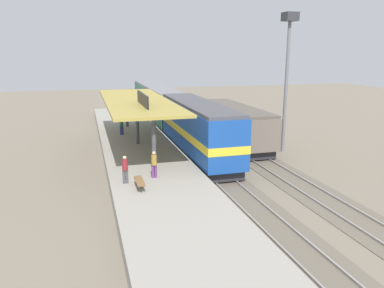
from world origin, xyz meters
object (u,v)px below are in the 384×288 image
(platform_bench, at_px, (140,181))
(light_mast, at_px, (288,54))
(passenger_carriage_single, at_px, (157,103))
(person_waiting, at_px, (121,125))
(person_walking, at_px, (154,163))
(person_boarding, at_px, (125,168))
(freight_car, at_px, (236,125))
(locomotive, at_px, (198,129))

(platform_bench, relative_size, light_mast, 0.15)
(passenger_carriage_single, bearing_deg, platform_bench, -102.79)
(person_waiting, bearing_deg, passenger_carriage_single, 64.15)
(light_mast, relative_size, person_walking, 6.84)
(person_boarding, bearing_deg, platform_bench, -58.26)
(freight_car, bearing_deg, person_waiting, 160.71)
(platform_bench, distance_m, person_boarding, 1.40)
(freight_car, bearing_deg, light_mast, -44.25)
(locomotive, distance_m, person_walking, 8.33)
(person_walking, bearing_deg, platform_bench, -124.75)
(locomotive, bearing_deg, freight_car, 32.82)
(locomotive, bearing_deg, person_walking, -125.62)
(locomotive, relative_size, person_walking, 8.44)
(platform_bench, height_order, person_walking, person_walking)
(person_boarding, bearing_deg, locomotive, 47.59)
(platform_bench, bearing_deg, person_boarding, 121.74)
(platform_bench, height_order, light_mast, light_mast)
(person_boarding, bearing_deg, freight_car, 42.34)
(platform_bench, bearing_deg, locomotive, 54.55)
(platform_bench, xyz_separation_m, person_waiting, (0.44, 14.95, 0.51))
(person_waiting, distance_m, person_boarding, 13.89)
(freight_car, relative_size, light_mast, 1.03)
(passenger_carriage_single, distance_m, person_boarding, 26.19)
(platform_bench, height_order, locomotive, locomotive)
(platform_bench, xyz_separation_m, passenger_carriage_single, (6.00, 26.43, 0.97))
(locomotive, bearing_deg, person_boarding, -132.41)
(passenger_carriage_single, distance_m, person_waiting, 12.76)
(platform_bench, height_order, person_boarding, person_boarding)
(platform_bench, relative_size, person_waiting, 0.99)
(locomotive, height_order, person_boarding, locomotive)
(freight_car, relative_size, person_boarding, 7.02)
(passenger_carriage_single, bearing_deg, light_mast, -66.74)
(person_walking, bearing_deg, passenger_carriage_single, 78.94)
(platform_bench, bearing_deg, person_waiting, 88.32)
(person_walking, height_order, person_boarding, same)
(person_waiting, distance_m, person_walking, 13.30)
(locomotive, distance_m, light_mast, 9.83)
(platform_bench, bearing_deg, freight_car, 47.07)
(locomotive, bearing_deg, platform_bench, -125.45)
(platform_bench, xyz_separation_m, person_walking, (1.16, 1.67, 0.51))
(freight_car, height_order, light_mast, light_mast)
(platform_bench, xyz_separation_m, person_boarding, (-0.69, 1.11, 0.51))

